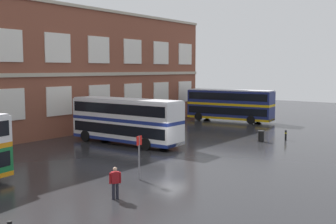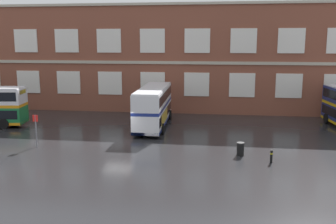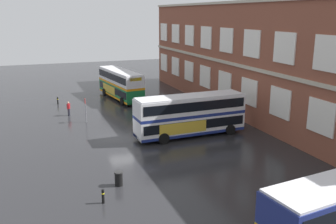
{
  "view_description": "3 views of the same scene",
  "coord_description": "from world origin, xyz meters",
  "px_view_note": "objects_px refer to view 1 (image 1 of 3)",
  "views": [
    {
      "loc": [
        -24.59,
        -18.74,
        6.72
      ],
      "look_at": [
        3.7,
        2.9,
        2.97
      ],
      "focal_mm": 43.87,
      "sensor_mm": 36.0,
      "label": 1
    },
    {
      "loc": [
        8.84,
        -31.86,
        8.7
      ],
      "look_at": [
        4.12,
        2.47,
        2.29
      ],
      "focal_mm": 41.12,
      "sensor_mm": 36.0,
      "label": 2
    },
    {
      "loc": [
        34.18,
        -8.0,
        11.75
      ],
      "look_at": [
        3.89,
        3.41,
        3.15
      ],
      "focal_mm": 39.72,
      "sensor_mm": 36.0,
      "label": 3
    }
  ],
  "objects_px": {
    "waiting_passenger": "(115,182)",
    "safety_bollard_west": "(286,135)",
    "double_decker_middle": "(126,120)",
    "station_litter_bin": "(261,136)",
    "double_decker_far": "(230,105)",
    "bus_stand_flag": "(139,153)"
  },
  "relations": [
    {
      "from": "double_decker_middle",
      "to": "station_litter_bin",
      "type": "bearing_deg",
      "value": -47.62
    },
    {
      "from": "double_decker_middle",
      "to": "double_decker_far",
      "type": "distance_m",
      "value": 19.82
    },
    {
      "from": "bus_stand_flag",
      "to": "safety_bollard_west",
      "type": "xyz_separation_m",
      "value": [
        18.89,
        -1.78,
        -1.14
      ]
    },
    {
      "from": "double_decker_far",
      "to": "waiting_passenger",
      "type": "height_order",
      "value": "double_decker_far"
    },
    {
      "from": "double_decker_middle",
      "to": "safety_bollard_west",
      "type": "distance_m",
      "value": 15.13
    },
    {
      "from": "bus_stand_flag",
      "to": "double_decker_middle",
      "type": "bearing_deg",
      "value": 47.0
    },
    {
      "from": "waiting_passenger",
      "to": "safety_bollard_west",
      "type": "relative_size",
      "value": 1.79
    },
    {
      "from": "safety_bollard_west",
      "to": "double_decker_far",
      "type": "bearing_deg",
      "value": 50.12
    },
    {
      "from": "double_decker_far",
      "to": "bus_stand_flag",
      "type": "distance_m",
      "value": 29.67
    },
    {
      "from": "safety_bollard_west",
      "to": "bus_stand_flag",
      "type": "bearing_deg",
      "value": 174.63
    },
    {
      "from": "double_decker_middle",
      "to": "waiting_passenger",
      "type": "height_order",
      "value": "double_decker_middle"
    },
    {
      "from": "station_litter_bin",
      "to": "safety_bollard_west",
      "type": "xyz_separation_m",
      "value": [
        2.14,
        -1.52,
        -0.03
      ]
    },
    {
      "from": "waiting_passenger",
      "to": "safety_bollard_west",
      "type": "distance_m",
      "value": 22.45
    },
    {
      "from": "double_decker_middle",
      "to": "bus_stand_flag",
      "type": "height_order",
      "value": "double_decker_middle"
    },
    {
      "from": "double_decker_far",
      "to": "waiting_passenger",
      "type": "relative_size",
      "value": 6.6
    },
    {
      "from": "bus_stand_flag",
      "to": "station_litter_bin",
      "type": "height_order",
      "value": "bus_stand_flag"
    },
    {
      "from": "waiting_passenger",
      "to": "bus_stand_flag",
      "type": "relative_size",
      "value": 0.63
    },
    {
      "from": "double_decker_middle",
      "to": "safety_bollard_west",
      "type": "xyz_separation_m",
      "value": [
        10.54,
        -10.73,
        -1.66
      ]
    },
    {
      "from": "waiting_passenger",
      "to": "station_litter_bin",
      "type": "xyz_separation_m",
      "value": [
        20.31,
        1.23,
        -0.41
      ]
    },
    {
      "from": "double_decker_middle",
      "to": "safety_bollard_west",
      "type": "relative_size",
      "value": 11.66
    },
    {
      "from": "double_decker_far",
      "to": "bus_stand_flag",
      "type": "relative_size",
      "value": 4.16
    },
    {
      "from": "double_decker_far",
      "to": "waiting_passenger",
      "type": "distance_m",
      "value": 33.53
    }
  ]
}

